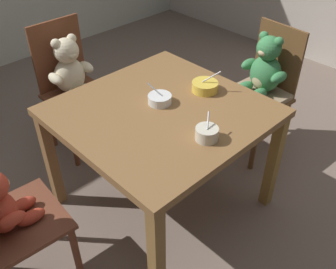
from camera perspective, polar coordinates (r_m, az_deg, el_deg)
name	(u,v)px	position (r m, az deg, el deg)	size (l,w,h in m)	color
ground_plane	(162,202)	(2.50, -0.84, -10.16)	(5.20, 5.20, 0.04)	#746257
dining_table	(161,122)	(2.07, -1.00, 1.89)	(1.01, 1.02, 0.71)	brown
teddy_chair_near_left	(71,76)	(2.70, -14.41, 8.54)	(0.37, 0.41, 0.93)	brown
teddy_chair_near_front	(5,215)	(1.87, -23.35, -11.01)	(0.43, 0.41, 0.84)	brown
teddy_chair_far_center	(263,79)	(2.66, 14.03, 8.11)	(0.42, 0.41, 0.91)	brown
porridge_bowl_cream_near_right	(207,133)	(1.80, 5.86, 0.18)	(0.11, 0.11, 0.12)	beige
porridge_bowl_white_center	(160,99)	(2.06, -1.25, 5.37)	(0.13, 0.13, 0.11)	white
porridge_bowl_yellow_far_center	(205,86)	(2.18, 5.58, 7.23)	(0.15, 0.15, 0.13)	yellow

